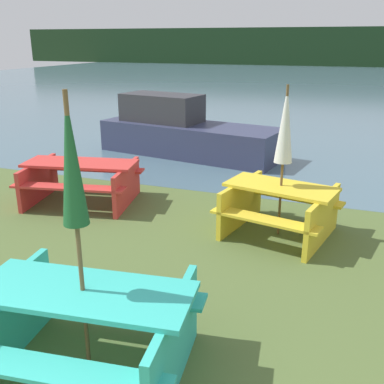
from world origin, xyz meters
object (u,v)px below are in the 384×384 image
at_px(picnic_table_teal, 86,323).
at_px(umbrella_white, 285,126).
at_px(boat, 184,133).
at_px(umbrella_darkgreen, 72,166).
at_px(picnic_table_yellow, 280,206).
at_px(picnic_table_red, 81,177).

xyz_separation_m(picnic_table_teal, umbrella_white, (1.02, 3.44, 1.11)).
bearing_deg(picnic_table_teal, boat, 105.18).
height_order(picnic_table_teal, umbrella_white, umbrella_white).
bearing_deg(umbrella_darkgreen, picnic_table_teal, 95.36).
distance_m(picnic_table_yellow, boat, 5.10).
relative_size(picnic_table_teal, umbrella_white, 0.91).
bearing_deg(boat, umbrella_darkgreen, -64.83).
bearing_deg(picnic_table_red, picnic_table_yellow, -3.02).
height_order(picnic_table_teal, picnic_table_yellow, picnic_table_teal).
xyz_separation_m(umbrella_white, umbrella_darkgreen, (-1.02, -3.44, 0.23)).
bearing_deg(umbrella_darkgreen, picnic_table_red, 123.79).
xyz_separation_m(umbrella_white, boat, (-3.06, 4.08, -1.06)).
relative_size(picnic_table_red, umbrella_darkgreen, 0.89).
distance_m(umbrella_white, umbrella_darkgreen, 3.59).
height_order(umbrella_white, boat, umbrella_white).
relative_size(picnic_table_teal, boat, 0.42).
bearing_deg(umbrella_white, boat, 126.85).
relative_size(picnic_table_teal, umbrella_darkgreen, 0.82).
bearing_deg(picnic_table_yellow, umbrella_white, 90.00).
distance_m(picnic_table_yellow, umbrella_darkgreen, 3.84).
bearing_deg(umbrella_white, umbrella_darkgreen, -106.54).
xyz_separation_m(picnic_table_red, umbrella_darkgreen, (2.42, -3.62, 1.37)).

